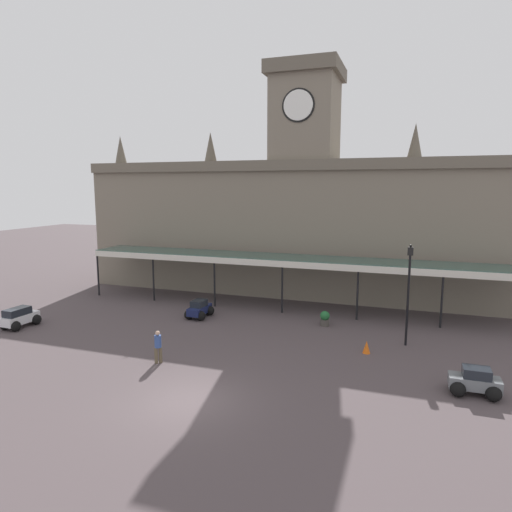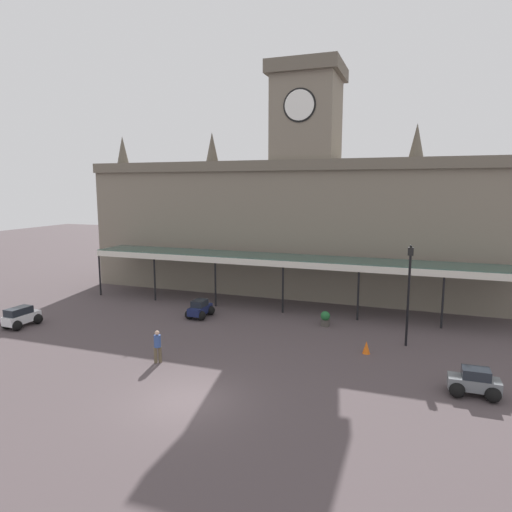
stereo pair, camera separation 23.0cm
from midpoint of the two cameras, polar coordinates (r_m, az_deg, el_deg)
ground_plane at (r=19.56m, az=-8.82°, el=-17.81°), size 140.00×140.00×0.00m
station_building at (r=36.67m, az=5.95°, el=4.68°), size 36.65×5.74×18.07m
entrance_canopy at (r=32.08m, az=3.79°, el=-0.39°), size 31.07×3.26×3.76m
car_white_estate at (r=32.02m, az=-28.06°, el=-7.03°), size 1.60×2.28×1.27m
car_grey_sedan at (r=21.71m, az=25.82°, el=-14.38°), size 2.06×1.53×1.19m
car_navy_sedan at (r=30.67m, az=-7.44°, el=-6.84°), size 1.55×2.07×1.19m
pedestrian_beside_cars at (r=23.25m, az=-12.66°, el=-11.08°), size 0.34×0.34×1.67m
victorian_lamppost at (r=25.78m, az=18.64°, el=-3.47°), size 0.30×0.30×5.65m
traffic_cone at (r=24.83m, az=13.64°, el=-11.21°), size 0.40×0.40×0.68m
planter_by_canopy at (r=28.92m, az=8.55°, el=-7.86°), size 0.60×0.60×0.96m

